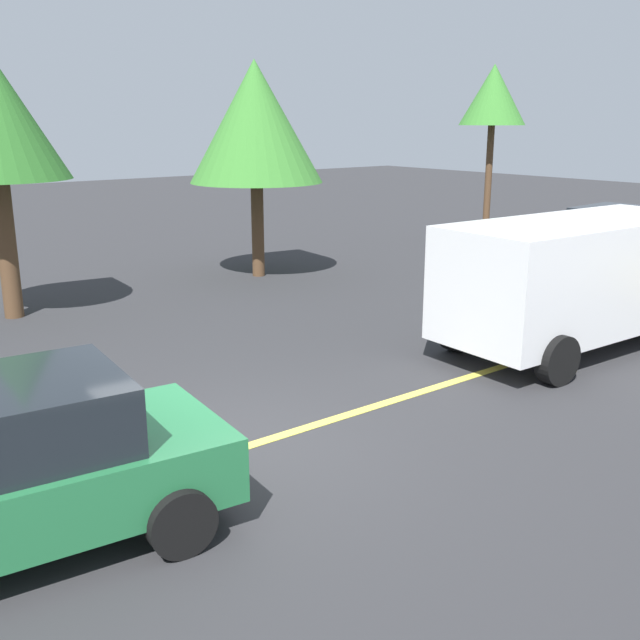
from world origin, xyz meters
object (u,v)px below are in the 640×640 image
Objects in this scene: car_silver_crossing at (615,240)px; tree_right_verge at (493,97)px; white_van at (577,275)px; tree_centre_verge at (255,123)px.

car_silver_crossing is 6.20m from tree_right_verge.
white_van is 1.02× the size of tree_centre_verge.
tree_centre_verge is at bearing 177.81° from tree_right_verge.
tree_right_verge is at bearing -2.19° from tree_centre_verge.
white_van is 7.22m from car_silver_crossing.
tree_right_verge is at bearing 47.36° from white_van.
tree_right_verge is at bearing 79.26° from car_silver_crossing.
car_silver_crossing is (6.49, 3.13, -0.43)m from white_van.
car_silver_crossing is 0.84× the size of tree_centre_verge.
tree_right_verge is (8.32, -0.32, 0.73)m from tree_centre_verge.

